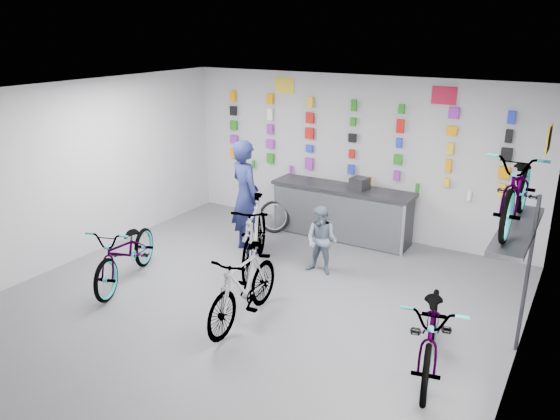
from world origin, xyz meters
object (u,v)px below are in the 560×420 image
Objects in this scene: bike_left at (126,252)px; bike_service at (255,235)px; bike_right at (433,329)px; clerk at (246,197)px; counter at (341,213)px; customer at (321,241)px; bike_center at (244,286)px.

bike_service reaches higher than bike_left.
bike_right is 4.29m from clerk.
bike_left is (-2.06, -3.45, 0.02)m from counter.
customer reaches higher than bike_right.
clerk reaches higher than bike_center.
bike_center is at bearing -87.06° from counter.
clerk is (-3.84, 1.86, 0.48)m from bike_right.
bike_left is at bearing 94.08° from clerk.
bike_right is 1.76× the size of customer.
clerk is (-1.36, 2.07, 0.48)m from bike_center.
clerk reaches higher than bike_left.
bike_right is (2.48, 0.21, -0.00)m from bike_center.
bike_center is 2.49m from bike_right.
bike_left is 1.10× the size of bike_center.
bike_center is 1.54× the size of customer.
counter is 1.66m from customer.
counter is 2.39× the size of customer.
customer is (0.21, 1.90, 0.04)m from bike_center.
bike_right is 0.99× the size of bike_service.
bike_right is 3.51m from bike_service.
bike_center is 0.87× the size of bike_right.
bike_center is at bearing 172.64° from bike_right.
bike_service is 1.77× the size of customer.
customer is (1.00, 0.43, -0.04)m from bike_service.
counter is at bearing 39.78° from bike_left.
bike_service is at bearing 161.50° from clerk.
bike_left is 4.73m from bike_right.
bike_center is (2.24, -0.07, 0.02)m from bike_left.
bike_left is 0.96× the size of clerk.
bike_left is at bearing -120.91° from counter.
counter is 4.24m from bike_right.
clerk reaches higher than bike_right.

